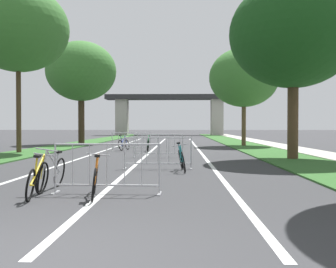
{
  "coord_description": "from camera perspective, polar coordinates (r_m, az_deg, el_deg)",
  "views": [
    {
      "loc": [
        1.6,
        -4.16,
        1.4
      ],
      "look_at": [
        0.87,
        21.52,
        0.92
      ],
      "focal_mm": 43.98,
      "sensor_mm": 36.0,
      "label": 1
    }
  ],
  "objects": [
    {
      "name": "ground_plane",
      "position": [
        4.68,
        -19.28,
        -16.46
      ],
      "size": [
        300.0,
        300.0,
        0.0
      ],
      "primitive_type": "plane",
      "color": "#333335"
    },
    {
      "name": "grass_verge_left",
      "position": [
        34.58,
        -11.58,
        -1.22
      ],
      "size": [
        2.67,
        72.06,
        0.05
      ],
      "primitive_type": "cube",
      "color": "#2D5B26",
      "rests_on": "ground"
    },
    {
      "name": "grass_verge_right",
      "position": [
        33.99,
        9.56,
        -1.25
      ],
      "size": [
        2.67,
        72.06,
        0.05
      ],
      "primitive_type": "cube",
      "color": "#2D5B26",
      "rests_on": "ground"
    },
    {
      "name": "sidewalk_path_right",
      "position": [
        34.37,
        13.25,
        -1.21
      ],
      "size": [
        1.79,
        72.06,
        0.08
      ],
      "primitive_type": "cube",
      "color": "#ADA89E",
      "rests_on": "ground"
    },
    {
      "name": "lane_stripe_center",
      "position": [
        25.1,
        -2.04,
        -2.11
      ],
      "size": [
        0.14,
        41.69,
        0.01
      ],
      "primitive_type": "cube",
      "color": "silver",
      "rests_on": "ground"
    },
    {
      "name": "lane_stripe_right_lane",
      "position": [
        25.07,
        4.2,
        -2.12
      ],
      "size": [
        0.14,
        41.69,
        0.01
      ],
      "primitive_type": "cube",
      "color": "silver",
      "rests_on": "ground"
    },
    {
      "name": "lane_stripe_left_lane",
      "position": [
        25.42,
        -8.19,
        -2.08
      ],
      "size": [
        0.14,
        41.69,
        0.01
      ],
      "primitive_type": "cube",
      "color": "silver",
      "rests_on": "ground"
    },
    {
      "name": "overpass_bridge",
      "position": [
        63.8,
        0.18,
        3.73
      ],
      "size": [
        19.61,
        3.44,
        6.26
      ],
      "color": "#2D2D30",
      "rests_on": "ground"
    },
    {
      "name": "tree_left_cypress_far",
      "position": [
        23.19,
        -20.06,
        13.51
      ],
      "size": [
        5.2,
        5.2,
        8.63
      ],
      "color": "#4C3823",
      "rests_on": "ground"
    },
    {
      "name": "tree_left_pine_near",
      "position": [
        33.21,
        -11.95,
        8.47
      ],
      "size": [
        5.47,
        5.47,
        8.03
      ],
      "color": "#3D2D1E",
      "rests_on": "ground"
    },
    {
      "name": "tree_right_pine_far",
      "position": [
        18.43,
        16.98,
        13.1
      ],
      "size": [
        5.33,
        5.33,
        7.54
      ],
      "color": "#4C3823",
      "rests_on": "ground"
    },
    {
      "name": "tree_right_oak_mid",
      "position": [
        29.68,
        10.48,
        7.7
      ],
      "size": [
        4.9,
        4.9,
        6.92
      ],
      "color": "brown",
      "rests_on": "ground"
    },
    {
      "name": "crowd_barrier_nearest",
      "position": [
        8.64,
        -8.46,
        -4.81
      ],
      "size": [
        2.26,
        0.52,
        1.05
      ],
      "rotation": [
        0.0,
        0.0,
        -0.04
      ],
      "color": "#ADADB2",
      "rests_on": "ground"
    },
    {
      "name": "crowd_barrier_second",
      "position": [
        13.46,
        -1.44,
        -2.69
      ],
      "size": [
        2.25,
        0.48,
        1.05
      ],
      "rotation": [
        0.0,
        0.0,
        -0.02
      ],
      "color": "#ADADB2",
      "rests_on": "ground"
    },
    {
      "name": "crowd_barrier_third",
      "position": [
        18.41,
        -1.35,
        -1.67
      ],
      "size": [
        2.25,
        0.5,
        1.05
      ],
      "rotation": [
        0.0,
        0.0,
        0.03
      ],
      "color": "#ADADB2",
      "rests_on": "ground"
    },
    {
      "name": "crowd_barrier_fourth",
      "position": [
        23.5,
        -5.14,
        -1.08
      ],
      "size": [
        2.26,
        0.52,
        1.05
      ],
      "rotation": [
        0.0,
        0.0,
        -0.03
      ],
      "color": "#ADADB2",
      "rests_on": "ground"
    },
    {
      "name": "bicycle_yellow_0",
      "position": [
        8.52,
        -17.78,
        -6.05
      ],
      "size": [
        0.43,
        1.61,
        0.87
      ],
      "rotation": [
        0.0,
        0.0,
        0.13
      ],
      "color": "black",
      "rests_on": "ground"
    },
    {
      "name": "bicycle_silver_1",
      "position": [
        9.39,
        -15.83,
        -5.22
      ],
      "size": [
        0.46,
        1.77,
        0.96
      ],
      "rotation": [
        0.0,
        0.0,
        3.1
      ],
      "color": "black",
      "rests_on": "ground"
    },
    {
      "name": "bicycle_blue_2",
      "position": [
        24.1,
        -6.15,
        -1.42
      ],
      "size": [
        0.55,
        1.65,
        0.9
      ],
      "rotation": [
        0.0,
        0.0,
        -0.23
      ],
      "color": "black",
      "rests_on": "ground"
    },
    {
      "name": "bicycle_orange_3",
      "position": [
        8.29,
        -10.07,
        -6.19
      ],
      "size": [
        0.47,
        1.6,
        0.87
      ],
      "rotation": [
        0.0,
        0.0,
        0.17
      ],
      "color": "black",
      "rests_on": "ground"
    },
    {
      "name": "bicycle_green_4",
      "position": [
        22.9,
        -2.79,
        -1.47
      ],
      "size": [
        0.51,
        1.68,
        0.97
      ],
      "rotation": [
        0.0,
        0.0,
        0.13
      ],
      "color": "black",
      "rests_on": "ground"
    },
    {
      "name": "bicycle_teal_5",
      "position": [
        12.88,
        1.9,
        -3.53
      ],
      "size": [
        0.48,
        1.61,
        0.9
      ],
      "rotation": [
        0.0,
        0.0,
        3.22
      ],
      "color": "black",
      "rests_on": "ground"
    }
  ]
}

